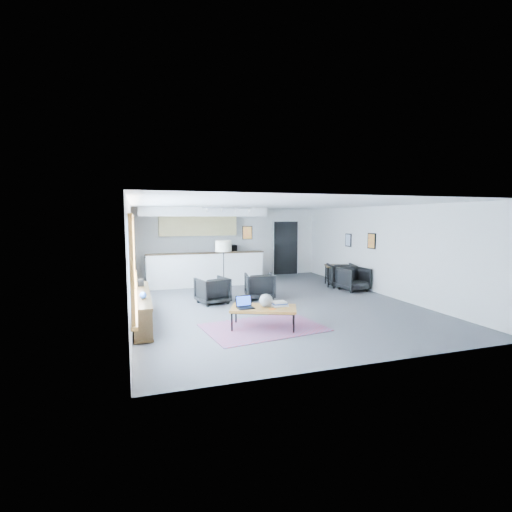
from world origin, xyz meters
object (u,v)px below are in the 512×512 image
object	(u,v)px
dining_table	(338,267)
laptop	(245,304)
armchair_left	(212,289)
dining_chair_far	(341,276)
ceramic_pot	(266,301)
microwave	(228,248)
floor_lamp	(223,248)
book_stack	(279,304)
armchair_right	(260,285)
dining_chair_near	(353,280)
coffee_table	(264,309)

from	to	relation	value
dining_table	laptop	bearing A→B (deg)	-139.73
armchair_left	dining_chair_far	world-z (taller)	armchair_left
ceramic_pot	microwave	xyz separation A→B (m)	(0.78, 6.36, 0.55)
floor_lamp	book_stack	bearing A→B (deg)	-82.36
dining_chair_far	armchair_right	bearing A→B (deg)	32.64
laptop	book_stack	bearing A→B (deg)	-10.27
ceramic_pot	microwave	distance (m)	6.44
floor_lamp	dining_chair_near	bearing A→B (deg)	-6.09
floor_lamp	ceramic_pot	bearing A→B (deg)	-87.68
laptop	dining_chair_near	xyz separation A→B (m)	(4.31, 2.72, -0.16)
ceramic_pot	armchair_right	bearing A→B (deg)	74.16
dining_table	armchair_right	bearing A→B (deg)	-160.31
laptop	dining_table	distance (m)	5.62
armchair_left	dining_chair_near	size ratio (longest dim) A/B	1.13
laptop	armchair_right	bearing A→B (deg)	61.27
book_stack	floor_lamp	bearing A→B (deg)	97.64
ceramic_pot	microwave	size ratio (longest dim) A/B	0.49
armchair_right	dining_chair_near	size ratio (longest dim) A/B	1.17
coffee_table	dining_chair_far	xyz separation A→B (m)	(3.93, 3.53, -0.04)
coffee_table	floor_lamp	bearing A→B (deg)	114.13
armchair_left	dining_chair_near	bearing A→B (deg)	169.19
laptop	floor_lamp	xyz separation A→B (m)	(0.30, 3.15, 0.89)
armchair_right	dining_chair_near	distance (m)	3.15
armchair_right	dining_table	size ratio (longest dim) A/B	0.77
floor_lamp	dining_table	size ratio (longest dim) A/B	1.55
coffee_table	book_stack	world-z (taller)	book_stack
ceramic_pot	coffee_table	bearing A→B (deg)	166.06
dining_chair_near	armchair_right	bearing A→B (deg)	177.54
ceramic_pot	dining_table	size ratio (longest dim) A/B	0.27
book_stack	armchair_right	world-z (taller)	armchair_right
coffee_table	laptop	distance (m)	0.40
dining_chair_far	ceramic_pot	bearing A→B (deg)	58.65
coffee_table	microwave	xyz separation A→B (m)	(0.83, 6.35, 0.72)
ceramic_pot	laptop	bearing A→B (deg)	166.72
coffee_table	book_stack	xyz separation A→B (m)	(0.35, 0.01, 0.08)
book_stack	coffee_table	bearing A→B (deg)	-178.91
dining_chair_near	laptop	bearing A→B (deg)	-153.87
dining_table	ceramic_pot	bearing A→B (deg)	-135.96
floor_lamp	armchair_left	bearing A→B (deg)	-122.51
book_stack	armchair_left	distance (m)	2.63
floor_lamp	microwave	xyz separation A→B (m)	(0.91, 3.12, -0.27)
book_stack	microwave	xyz separation A→B (m)	(0.48, 6.35, 0.64)
coffee_table	dining_table	bearing A→B (deg)	66.23
coffee_table	laptop	bearing A→B (deg)	-170.57
dining_chair_near	dining_chair_far	xyz separation A→B (m)	(0.00, 0.72, 0.02)
dining_chair_near	microwave	size ratio (longest dim) A/B	1.20
book_stack	dining_chair_far	xyz separation A→B (m)	(3.58, 3.52, -0.12)
ceramic_pot	dining_chair_near	distance (m)	4.80
book_stack	dining_chair_near	world-z (taller)	dining_chair_near
armchair_left	dining_chair_near	distance (m)	4.51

